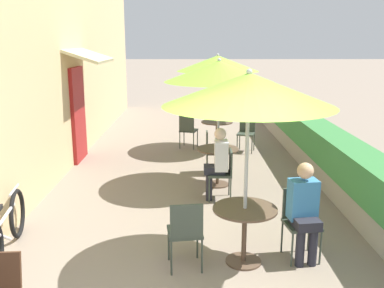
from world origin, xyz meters
name	(u,v)px	position (x,y,z in m)	size (l,w,h in m)	color
cafe_facade_wall	(75,66)	(-2.54, 7.00, 2.09)	(0.98, 14.27, 4.20)	#D6B784
planter_hedge	(299,131)	(2.75, 7.03, 0.54)	(0.60, 13.27, 1.01)	gray
patio_table_near	(245,223)	(0.77, 1.72, 0.52)	(0.78, 0.78, 0.71)	brown
patio_umbrella_near	(249,90)	(0.77, 1.72, 2.13)	(1.97, 1.97, 2.37)	#B7B7BC
cafe_chair_near_left	(186,230)	(0.06, 1.55, 0.52)	(0.45, 0.45, 0.87)	#384238
cafe_chair_near_right	(300,217)	(1.49, 1.89, 0.52)	(0.45, 0.45, 0.87)	#384238
seated_patron_near_right	(304,208)	(1.50, 1.78, 0.69)	(0.37, 0.44, 1.25)	#23232D
patio_table_mid	(218,158)	(0.64, 4.63, 0.52)	(0.78, 0.78, 0.71)	brown
patio_umbrella_mid	(219,71)	(0.64, 4.63, 2.13)	(1.97, 1.97, 2.37)	#B7B7BC
cafe_chair_mid_left	(224,170)	(0.70, 3.89, 0.52)	(0.41, 0.41, 0.87)	#384238
seated_patron_mid_left	(218,161)	(0.59, 3.90, 0.69)	(0.41, 0.34, 1.25)	#23232D
cafe_chair_mid_right	(212,149)	(0.57, 5.36, 0.52)	(0.41, 0.41, 0.87)	#384238
patio_table_far	(217,129)	(0.79, 7.31, 0.52)	(0.78, 0.78, 0.71)	brown
patio_umbrella_far	(218,63)	(0.79, 7.31, 2.13)	(1.97, 1.97, 2.37)	#B7B7BC
cafe_chair_far_left	(188,128)	(0.07, 7.44, 0.52)	(0.50, 0.50, 0.87)	#384238
cafe_chair_far_right	(247,130)	(1.51, 7.18, 0.52)	(0.50, 0.50, 0.87)	#384238
bicycle_leaning	(6,230)	(-2.20, 1.90, 0.36)	(0.32, 1.78, 0.77)	black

